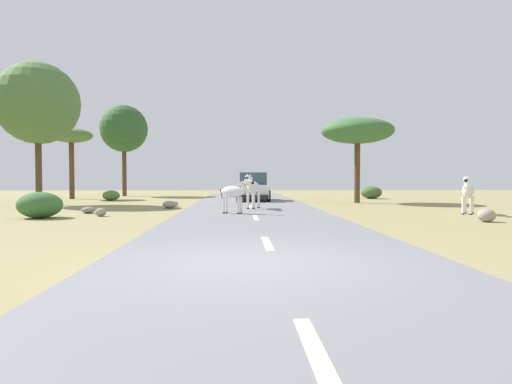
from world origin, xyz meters
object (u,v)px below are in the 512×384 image
at_px(zebra_1, 468,191).
at_px(tree_4, 38,103).
at_px(bush_1, 111,195).
at_px(rock_1, 170,205).
at_px(zebra_2, 234,192).
at_px(rock_4, 487,215).
at_px(tree_3, 71,137).
at_px(car_0, 253,188).
at_px(tree_1, 124,129).
at_px(tree_5, 357,132).
at_px(zebra_0, 253,188).
at_px(rock_0, 101,212).
at_px(rock_3, 88,210).
at_px(bush_4, 371,192).
at_px(rock_2, 174,203).
at_px(bush_3, 40,205).

xyz_separation_m(zebra_1, tree_4, (-19.97, 7.23, 4.55)).
xyz_separation_m(bush_1, rock_1, (4.88, -7.37, -0.15)).
relative_size(zebra_2, rock_4, 2.40).
xyz_separation_m(zebra_2, tree_3, (-11.37, 13.66, 3.39)).
bearing_deg(bush_1, car_0, -6.68).
bearing_deg(car_0, rock_4, 119.71).
relative_size(zebra_1, tree_3, 0.32).
relative_size(tree_1, bush_1, 6.69).
height_order(tree_5, rock_4, tree_5).
height_order(zebra_0, rock_0, zebra_0).
xyz_separation_m(rock_1, rock_3, (-2.86, -2.91, -0.04)).
xyz_separation_m(tree_1, tree_5, (16.11, -10.33, -1.23)).
height_order(tree_5, bush_4, tree_5).
distance_m(zebra_2, bush_4, 16.27).
xyz_separation_m(tree_1, rock_1, (5.89, -14.59, -5.21)).
bearing_deg(tree_4, zebra_2, -33.63).
xyz_separation_m(tree_5, rock_2, (-10.26, -2.78, -4.02)).
bearing_deg(rock_4, bush_4, 85.73).
distance_m(tree_4, rock_1, 9.79).
bearing_deg(rock_2, zebra_0, -33.10).
bearing_deg(rock_4, zebra_1, 71.90).
bearing_deg(bush_3, rock_1, 52.20).
xyz_separation_m(bush_3, bush_4, (16.50, 14.29, -0.03)).
xyz_separation_m(bush_3, rock_0, (1.95, 0.65, -0.31)).
height_order(zebra_0, rock_4, zebra_0).
relative_size(car_0, tree_4, 0.57).
xyz_separation_m(bush_3, rock_2, (3.83, 6.47, -0.33)).
height_order(tree_5, rock_3, tree_5).
relative_size(tree_4, bush_1, 7.06).
bearing_deg(rock_0, tree_4, 126.80).
relative_size(car_0, rock_2, 8.46).
height_order(tree_3, rock_4, tree_3).
bearing_deg(tree_3, car_0, -15.56).
distance_m(car_0, rock_4, 15.16).
distance_m(bush_3, rock_3, 2.34).
xyz_separation_m(bush_4, rock_2, (-12.67, -7.82, -0.30)).
bearing_deg(tree_1, zebra_2, -64.01).
xyz_separation_m(tree_1, rock_4, (17.30, -21.61, -5.17)).
xyz_separation_m(tree_5, bush_4, (2.41, 5.04, -3.72)).
xyz_separation_m(tree_5, rock_1, (-10.23, -4.26, -3.98)).
xyz_separation_m(zebra_0, car_0, (0.28, 7.41, -0.15)).
bearing_deg(car_0, bush_1, -5.36).
bearing_deg(bush_3, tree_1, 95.90).
height_order(bush_1, rock_3, bush_1).
bearing_deg(bush_4, bush_1, -173.70).
distance_m(zebra_0, bush_4, 13.58).
bearing_deg(zebra_2, rock_4, 94.32).
relative_size(zebra_2, car_0, 0.32).
bearing_deg(tree_4, tree_1, 81.58).
height_order(car_0, tree_1, tree_1).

